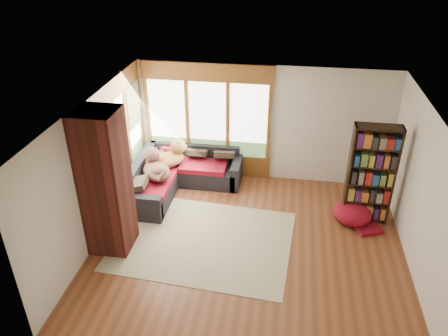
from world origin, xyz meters
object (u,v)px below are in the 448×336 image
(area_rug, at_px, (204,240))
(dog_tan, at_px, (169,154))
(dog_brindle, at_px, (155,164))
(sectional_sofa, at_px, (168,176))
(bookshelf, at_px, (371,175))
(pouf, at_px, (352,212))
(brick_chimney, at_px, (105,183))

(area_rug, relative_size, dog_tan, 3.28)
(area_rug, relative_size, dog_brindle, 3.27)
(sectional_sofa, height_order, area_rug, sectional_sofa)
(sectional_sofa, relative_size, bookshelf, 1.11)
(area_rug, distance_m, dog_brindle, 2.00)
(sectional_sofa, bearing_deg, pouf, -11.67)
(bookshelf, bearing_deg, dog_brindle, 177.52)
(sectional_sofa, bearing_deg, bookshelf, -9.28)
(bookshelf, height_order, dog_brindle, bookshelf)
(brick_chimney, relative_size, bookshelf, 1.31)
(pouf, bearing_deg, dog_tan, 168.29)
(pouf, bearing_deg, area_rug, -159.45)
(pouf, bearing_deg, dog_brindle, 175.46)
(dog_tan, bearing_deg, brick_chimney, -146.69)
(brick_chimney, distance_m, area_rug, 2.07)
(sectional_sofa, distance_m, area_rug, 2.05)
(sectional_sofa, relative_size, pouf, 2.97)
(sectional_sofa, bearing_deg, dog_brindle, -113.41)
(area_rug, xyz_separation_m, dog_tan, (-1.10, 1.81, 0.77))
(dog_tan, relative_size, dog_brindle, 1.00)
(bookshelf, bearing_deg, brick_chimney, -161.52)
(sectional_sofa, xyz_separation_m, dog_tan, (0.03, 0.13, 0.47))
(brick_chimney, relative_size, sectional_sofa, 1.18)
(pouf, xyz_separation_m, dog_tan, (-3.83, 0.79, 0.57))
(brick_chimney, height_order, dog_brindle, brick_chimney)
(sectional_sofa, height_order, dog_tan, dog_tan)
(pouf, xyz_separation_m, dog_brindle, (-3.99, 0.32, 0.56))
(dog_tan, bearing_deg, dog_brindle, -153.64)
(bookshelf, bearing_deg, pouf, -150.75)
(dog_brindle, bearing_deg, sectional_sofa, -53.73)
(bookshelf, relative_size, dog_tan, 2.07)
(brick_chimney, xyz_separation_m, sectional_sofa, (0.45, 2.05, -1.00))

